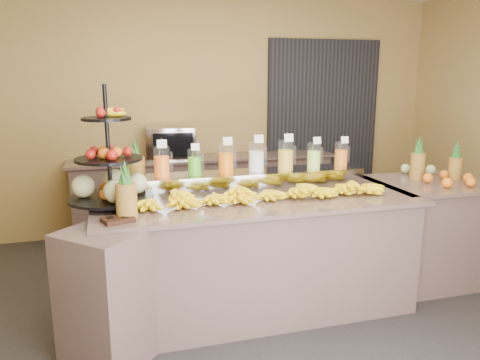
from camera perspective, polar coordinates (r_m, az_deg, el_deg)
name	(u,v)px	position (r m, az deg, el deg)	size (l,w,h in m)	color
ground	(268,325)	(3.74, 3.45, -17.22)	(6.00, 6.00, 0.00)	black
room_envelope	(261,73)	(4.05, 2.56, 12.86)	(6.04, 5.02, 2.82)	olive
buffet_counter	(244,257)	(3.72, 0.50, -9.35)	(2.75, 1.25, 0.93)	gray
right_counter	(429,230)	(4.66, 22.01, -5.71)	(1.08, 0.88, 0.93)	gray
back_ledge	(206,195)	(5.59, -4.21, -1.84)	(3.10, 0.55, 0.93)	gray
pitcher_tray	(256,180)	(3.91, 1.98, 0.01)	(1.85, 0.30, 0.15)	gray
juice_pitcher_orange_a	(162,164)	(3.71, -9.53, 1.99)	(0.13, 0.13, 0.31)	silver
juice_pitcher_green	(194,164)	(3.75, -5.57, 2.01)	(0.11, 0.12, 0.27)	silver
juice_pitcher_orange_b	(226,160)	(3.81, -1.73, 2.43)	(0.13, 0.13, 0.31)	silver
juice_pitcher_milk	(256,158)	(3.88, 2.00, 2.67)	(0.13, 0.14, 0.32)	silver
juice_pitcher_lemon	(286,157)	(3.96, 5.58, 2.83)	(0.13, 0.14, 0.32)	silver
juice_pitcher_lime	(314,157)	(4.07, 8.99, 2.80)	(0.12, 0.12, 0.28)	silver
juice_pitcher_orange_c	(341,156)	(4.18, 12.22, 2.92)	(0.12, 0.12, 0.28)	silver
banana_heap	(267,191)	(3.58, 3.31, -1.36)	(1.95, 0.18, 0.16)	yellow
fruit_stand	(116,174)	(3.53, -14.94, 0.67)	(0.77, 0.77, 0.87)	black
condiment_caddy	(118,220)	(3.15, -14.67, -4.69)	(0.19, 0.14, 0.03)	black
pineapple_left_a	(126,197)	(3.17, -13.70, -2.00)	(0.14, 0.14, 0.40)	brown
pineapple_left_b	(136,171)	(3.91, -12.58, 1.09)	(0.15, 0.15, 0.44)	brown
right_fruit_pile	(442,173)	(4.55, 23.36, 0.78)	(0.45, 0.43, 0.24)	brown
oven_warmer	(171,143)	(5.40, -8.45, 4.52)	(0.54, 0.38, 0.36)	gray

